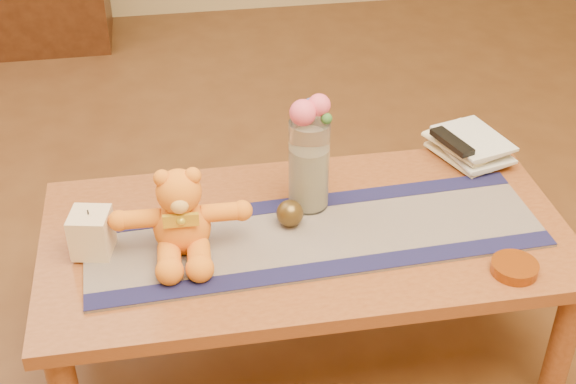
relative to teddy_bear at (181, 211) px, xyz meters
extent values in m
plane|color=#533017|center=(0.33, 0.02, -0.57)|extent=(5.50, 5.50, 0.00)
cube|color=brown|center=(0.33, 0.02, -0.14)|extent=(1.40, 0.70, 0.04)
cylinder|color=brown|center=(0.97, -0.27, -0.37)|extent=(0.07, 0.07, 0.41)
cylinder|color=brown|center=(-0.31, 0.31, -0.37)|extent=(0.07, 0.07, 0.41)
cylinder|color=brown|center=(0.97, 0.31, -0.37)|extent=(0.07, 0.07, 0.41)
cube|color=#181843|center=(0.35, -0.01, -0.12)|extent=(1.21, 0.40, 0.01)
cube|color=#161541|center=(0.35, -0.15, -0.11)|extent=(1.20, 0.11, 0.00)
cube|color=#161541|center=(0.34, 0.14, -0.11)|extent=(1.20, 0.11, 0.00)
cube|color=beige|center=(-0.23, 0.02, -0.05)|extent=(0.11, 0.11, 0.12)
cylinder|color=black|center=(-0.23, 0.02, 0.01)|extent=(0.00, 0.00, 0.01)
cylinder|color=silver|center=(0.35, 0.13, 0.02)|extent=(0.11, 0.11, 0.26)
cylinder|color=beige|center=(0.35, 0.13, -0.02)|extent=(0.09, 0.09, 0.18)
sphere|color=#E65170|center=(0.33, 0.12, 0.18)|extent=(0.07, 0.07, 0.07)
sphere|color=#E65170|center=(0.38, 0.14, 0.19)|extent=(0.06, 0.06, 0.06)
sphere|color=#4B4FA4|center=(0.36, 0.17, 0.18)|extent=(0.04, 0.04, 0.04)
sphere|color=#4B4FA4|center=(0.32, 0.15, 0.17)|extent=(0.04, 0.04, 0.04)
sphere|color=#33662D|center=(0.39, 0.11, 0.17)|extent=(0.03, 0.03, 0.03)
sphere|color=#503B1A|center=(0.29, 0.05, -0.08)|extent=(0.08, 0.08, 0.07)
imported|color=#F5E6BD|center=(0.80, 0.28, -0.11)|extent=(0.23, 0.27, 0.02)
imported|color=#F5E6BD|center=(0.81, 0.27, -0.09)|extent=(0.21, 0.26, 0.02)
imported|color=#F5E6BD|center=(0.80, 0.28, -0.07)|extent=(0.24, 0.27, 0.02)
imported|color=#F5E6BD|center=(0.81, 0.27, -0.05)|extent=(0.22, 0.26, 0.02)
cube|color=black|center=(0.81, 0.27, -0.04)|extent=(0.09, 0.17, 0.02)
cylinder|color=#BF5914|center=(0.80, -0.23, -0.11)|extent=(0.14, 0.14, 0.03)
camera|label=1|loc=(0.00, -1.61, 1.15)|focal=48.99mm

